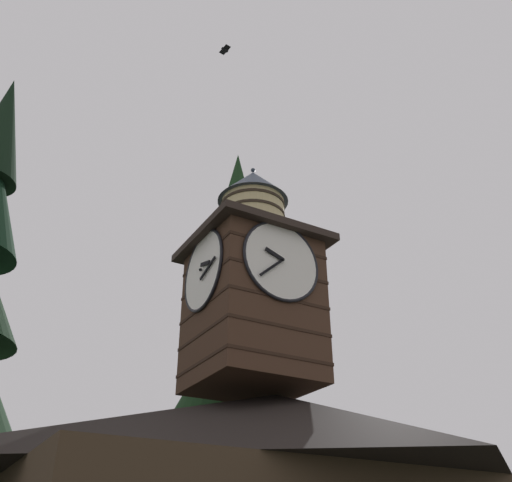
{
  "coord_description": "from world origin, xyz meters",
  "views": [
    {
      "loc": [
        9.49,
        14.75,
        2.04
      ],
      "look_at": [
        1.18,
        0.2,
        11.36
      ],
      "focal_mm": 40.63,
      "sensor_mm": 36.0,
      "label": 1
    }
  ],
  "objects_px": {
    "clock_tower": "(252,286)",
    "flying_bird_high": "(225,50)",
    "pine_tree_behind": "(233,402)",
    "moon": "(126,459)"
  },
  "relations": [
    {
      "from": "clock_tower",
      "to": "pine_tree_behind",
      "type": "distance_m",
      "value": 5.86
    },
    {
      "from": "moon",
      "to": "flying_bird_high",
      "type": "height_order",
      "value": "flying_bird_high"
    },
    {
      "from": "clock_tower",
      "to": "moon",
      "type": "height_order",
      "value": "clock_tower"
    },
    {
      "from": "flying_bird_high",
      "to": "pine_tree_behind",
      "type": "bearing_deg",
      "value": -121.83
    },
    {
      "from": "clock_tower",
      "to": "pine_tree_behind",
      "type": "relative_size",
      "value": 0.42
    },
    {
      "from": "clock_tower",
      "to": "pine_tree_behind",
      "type": "xyz_separation_m",
      "value": [
        -1.95,
        -4.93,
        -2.49
      ]
    },
    {
      "from": "clock_tower",
      "to": "flying_bird_high",
      "type": "relative_size",
      "value": 16.72
    },
    {
      "from": "clock_tower",
      "to": "flying_bird_high",
      "type": "xyz_separation_m",
      "value": [
        1.95,
        1.37,
        8.53
      ]
    },
    {
      "from": "pine_tree_behind",
      "to": "moon",
      "type": "height_order",
      "value": "pine_tree_behind"
    },
    {
      "from": "moon",
      "to": "flying_bird_high",
      "type": "distance_m",
      "value": 47.2
    }
  ]
}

